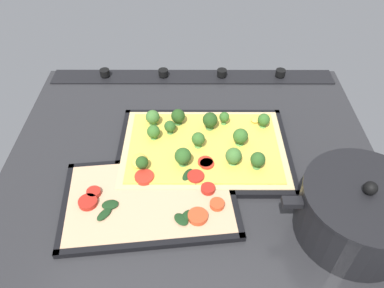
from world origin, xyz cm
name	(u,v)px	position (x,y,z in cm)	size (l,w,h in cm)	color
ground_plane	(193,162)	(0.00, 0.00, -1.50)	(84.96, 72.13, 3.00)	#28282B
stove_control_panel	(193,76)	(0.00, -32.57, 0.54)	(81.56, 7.00, 2.60)	black
baking_tray_front	(204,150)	(-2.59, -1.90, 0.36)	(39.72, 27.92, 1.30)	black
broccoli_pizza	(203,144)	(-2.28, -2.19, 1.97)	(37.32, 25.51, 5.79)	#D3B77F
baking_tray_back	(150,200)	(8.69, 12.76, 0.38)	(37.34, 26.09, 1.30)	black
veggie_pizza_back	(153,197)	(8.05, 12.48, 1.11)	(34.69, 23.45, 1.90)	tan
cooking_pot	(359,212)	(-30.17, 19.45, 5.67)	(28.72, 21.95, 13.66)	black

